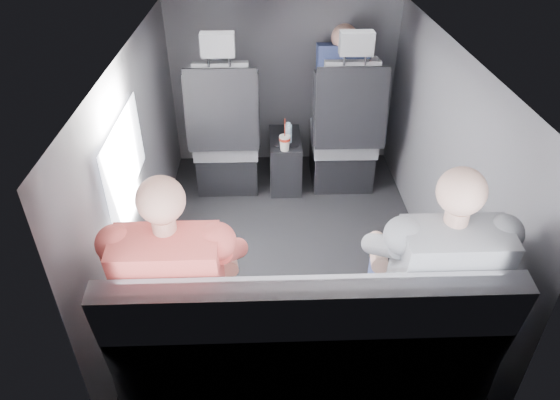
{
  "coord_description": "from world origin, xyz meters",
  "views": [
    {
      "loc": [
        -0.16,
        -2.57,
        2.15
      ],
      "look_at": [
        -0.07,
        -0.05,
        0.45
      ],
      "focal_mm": 32.0,
      "sensor_mm": 36.0,
      "label": 1
    }
  ],
  "objects_px": {
    "center_console": "(285,161)",
    "laptop_black": "(421,260)",
    "laptop_white": "(177,253)",
    "rear_bench": "(303,349)",
    "water_bottle": "(288,134)",
    "front_seat_right": "(344,139)",
    "soda_cup": "(285,142)",
    "passenger_front_right": "(341,84)",
    "front_seat_left": "(226,141)",
    "passenger_rear_right": "(430,278)",
    "passenger_rear_left": "(180,285)"
  },
  "relations": [
    {
      "from": "center_console",
      "to": "laptop_black",
      "type": "height_order",
      "value": "laptop_black"
    },
    {
      "from": "center_console",
      "to": "soda_cup",
      "type": "bearing_deg",
      "value": -93.46
    },
    {
      "from": "center_console",
      "to": "water_bottle",
      "type": "height_order",
      "value": "water_bottle"
    },
    {
      "from": "water_bottle",
      "to": "passenger_front_right",
      "type": "xyz_separation_m",
      "value": [
        0.42,
        0.3,
        0.27
      ]
    },
    {
      "from": "rear_bench",
      "to": "passenger_front_right",
      "type": "xyz_separation_m",
      "value": [
        0.44,
        2.16,
        0.44
      ]
    },
    {
      "from": "passenger_rear_left",
      "to": "passenger_rear_right",
      "type": "bearing_deg",
      "value": -0.01
    },
    {
      "from": "center_console",
      "to": "passenger_rear_right",
      "type": "xyz_separation_m",
      "value": [
        0.56,
        -1.85,
        0.44
      ]
    },
    {
      "from": "passenger_rear_left",
      "to": "passenger_rear_right",
      "type": "relative_size",
      "value": 0.99
    },
    {
      "from": "laptop_white",
      "to": "laptop_black",
      "type": "distance_m",
      "value": 1.14
    },
    {
      "from": "rear_bench",
      "to": "passenger_front_right",
      "type": "relative_size",
      "value": 2.09
    },
    {
      "from": "passenger_front_right",
      "to": "rear_bench",
      "type": "bearing_deg",
      "value": -101.51
    },
    {
      "from": "laptop_black",
      "to": "laptop_white",
      "type": "bearing_deg",
      "value": 175.32
    },
    {
      "from": "center_console",
      "to": "rear_bench",
      "type": "distance_m",
      "value": 1.94
    },
    {
      "from": "laptop_black",
      "to": "passenger_rear_right",
      "type": "relative_size",
      "value": 0.33
    },
    {
      "from": "front_seat_right",
      "to": "water_bottle",
      "type": "bearing_deg",
      "value": -174.02
    },
    {
      "from": "front_seat_left",
      "to": "passenger_rear_right",
      "type": "relative_size",
      "value": 1.01
    },
    {
      "from": "front_seat_right",
      "to": "soda_cup",
      "type": "xyz_separation_m",
      "value": [
        -0.46,
        -0.15,
        0.06
      ]
    },
    {
      "from": "front_seat_left",
      "to": "soda_cup",
      "type": "height_order",
      "value": "front_seat_left"
    },
    {
      "from": "laptop_white",
      "to": "soda_cup",
      "type": "bearing_deg",
      "value": 68.26
    },
    {
      "from": "soda_cup",
      "to": "center_console",
      "type": "bearing_deg",
      "value": 86.54
    },
    {
      "from": "front_seat_left",
      "to": "passenger_rear_left",
      "type": "bearing_deg",
      "value": -92.79
    },
    {
      "from": "passenger_front_right",
      "to": "passenger_rear_left",
      "type": "bearing_deg",
      "value": -115.34
    },
    {
      "from": "center_console",
      "to": "laptop_black",
      "type": "bearing_deg",
      "value": -72.15
    },
    {
      "from": "front_seat_left",
      "to": "center_console",
      "type": "xyz_separation_m",
      "value": [
        0.45,
        0.04,
        -0.2
      ]
    },
    {
      "from": "soda_cup",
      "to": "passenger_rear_right",
      "type": "bearing_deg",
      "value": -71.04
    },
    {
      "from": "front_seat_right",
      "to": "rear_bench",
      "type": "distance_m",
      "value": 1.96
    },
    {
      "from": "center_console",
      "to": "passenger_rear_right",
      "type": "bearing_deg",
      "value": -73.24
    },
    {
      "from": "soda_cup",
      "to": "passenger_rear_left",
      "type": "distance_m",
      "value": 1.74
    },
    {
      "from": "soda_cup",
      "to": "laptop_black",
      "type": "relative_size",
      "value": 0.6
    },
    {
      "from": "passenger_rear_left",
      "to": "front_seat_right",
      "type": "bearing_deg",
      "value": 61.33
    },
    {
      "from": "center_console",
      "to": "rear_bench",
      "type": "height_order",
      "value": "rear_bench"
    },
    {
      "from": "laptop_white",
      "to": "passenger_front_right",
      "type": "xyz_separation_m",
      "value": [
        1.02,
        1.84,
        0.11
      ]
    },
    {
      "from": "front_seat_right",
      "to": "passenger_front_right",
      "type": "distance_m",
      "value": 0.43
    },
    {
      "from": "rear_bench",
      "to": "laptop_black",
      "type": "bearing_deg",
      "value": 21.83
    },
    {
      "from": "rear_bench",
      "to": "passenger_rear_left",
      "type": "bearing_deg",
      "value": 169.99
    },
    {
      "from": "laptop_black",
      "to": "front_seat_left",
      "type": "bearing_deg",
      "value": 120.86
    },
    {
      "from": "front_seat_left",
      "to": "passenger_front_right",
      "type": "relative_size",
      "value": 1.65
    },
    {
      "from": "laptop_white",
      "to": "passenger_rear_right",
      "type": "xyz_separation_m",
      "value": [
        1.14,
        -0.22,
        0.01
      ]
    },
    {
      "from": "rear_bench",
      "to": "laptop_black",
      "type": "distance_m",
      "value": 0.68
    },
    {
      "from": "laptop_white",
      "to": "rear_bench",
      "type": "bearing_deg",
      "value": -28.37
    },
    {
      "from": "soda_cup",
      "to": "front_seat_left",
      "type": "bearing_deg",
      "value": 160.58
    },
    {
      "from": "center_console",
      "to": "passenger_front_right",
      "type": "xyz_separation_m",
      "value": [
        0.44,
        0.22,
        0.55
      ]
    },
    {
      "from": "front_seat_right",
      "to": "water_bottle",
      "type": "xyz_separation_m",
      "value": [
        -0.43,
        -0.05,
        0.08
      ]
    },
    {
      "from": "passenger_front_right",
      "to": "front_seat_right",
      "type": "bearing_deg",
      "value": -87.71
    },
    {
      "from": "passenger_rear_right",
      "to": "front_seat_left",
      "type": "bearing_deg",
      "value": 119.11
    },
    {
      "from": "front_seat_left",
      "to": "water_bottle",
      "type": "distance_m",
      "value": 0.48
    },
    {
      "from": "water_bottle",
      "to": "laptop_white",
      "type": "distance_m",
      "value": 1.66
    },
    {
      "from": "center_console",
      "to": "passenger_rear_right",
      "type": "distance_m",
      "value": 1.98
    },
    {
      "from": "water_bottle",
      "to": "laptop_black",
      "type": "height_order",
      "value": "laptop_black"
    },
    {
      "from": "rear_bench",
      "to": "water_bottle",
      "type": "xyz_separation_m",
      "value": [
        0.02,
        1.86,
        0.17
      ]
    }
  ]
}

